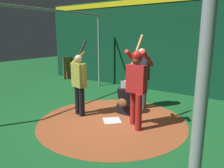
{
  "coord_description": "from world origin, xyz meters",
  "views": [
    {
      "loc": [
        4.22,
        2.96,
        2.12
      ],
      "look_at": [
        0.0,
        0.0,
        0.95
      ],
      "focal_mm": 35.26,
      "sensor_mm": 36.0,
      "label": 1
    }
  ],
  "objects_px": {
    "batter": "(137,82)",
    "catcher": "(126,101)",
    "visitor": "(79,81)",
    "bat_rack": "(70,68)",
    "home_plate": "(112,121)",
    "umpire": "(141,75)"
  },
  "relations": [
    {
      "from": "home_plate",
      "to": "visitor",
      "type": "bearing_deg",
      "value": -82.56
    },
    {
      "from": "batter",
      "to": "visitor",
      "type": "distance_m",
      "value": 1.62
    },
    {
      "from": "umpire",
      "to": "catcher",
      "type": "bearing_deg",
      "value": -8.11
    },
    {
      "from": "umpire",
      "to": "bat_rack",
      "type": "relative_size",
      "value": 1.65
    },
    {
      "from": "home_plate",
      "to": "batter",
      "type": "relative_size",
      "value": 0.2
    },
    {
      "from": "visitor",
      "to": "bat_rack",
      "type": "xyz_separation_m",
      "value": [
        -3.46,
        -3.9,
        -0.44
      ]
    },
    {
      "from": "umpire",
      "to": "visitor",
      "type": "relative_size",
      "value": 0.87
    },
    {
      "from": "catcher",
      "to": "bat_rack",
      "type": "height_order",
      "value": "bat_rack"
    },
    {
      "from": "visitor",
      "to": "bat_rack",
      "type": "bearing_deg",
      "value": -116.53
    },
    {
      "from": "umpire",
      "to": "home_plate",
      "type": "bearing_deg",
      "value": -3.89
    },
    {
      "from": "visitor",
      "to": "bat_rack",
      "type": "height_order",
      "value": "visitor"
    },
    {
      "from": "catcher",
      "to": "umpire",
      "type": "bearing_deg",
      "value": 171.89
    },
    {
      "from": "umpire",
      "to": "batter",
      "type": "bearing_deg",
      "value": 23.35
    },
    {
      "from": "catcher",
      "to": "visitor",
      "type": "xyz_separation_m",
      "value": [
        0.8,
        -0.95,
        0.57
      ]
    },
    {
      "from": "batter",
      "to": "catcher",
      "type": "height_order",
      "value": "batter"
    },
    {
      "from": "visitor",
      "to": "bat_rack",
      "type": "relative_size",
      "value": 1.89
    },
    {
      "from": "visitor",
      "to": "catcher",
      "type": "bearing_deg",
      "value": 144.91
    },
    {
      "from": "home_plate",
      "to": "visitor",
      "type": "xyz_separation_m",
      "value": [
        0.12,
        -0.96,
        0.92
      ]
    },
    {
      "from": "catcher",
      "to": "visitor",
      "type": "distance_m",
      "value": 1.37
    },
    {
      "from": "home_plate",
      "to": "umpire",
      "type": "bearing_deg",
      "value": 176.11
    },
    {
      "from": "catcher",
      "to": "bat_rack",
      "type": "relative_size",
      "value": 0.88
    },
    {
      "from": "umpire",
      "to": "bat_rack",
      "type": "bearing_deg",
      "value": -112.04
    }
  ]
}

